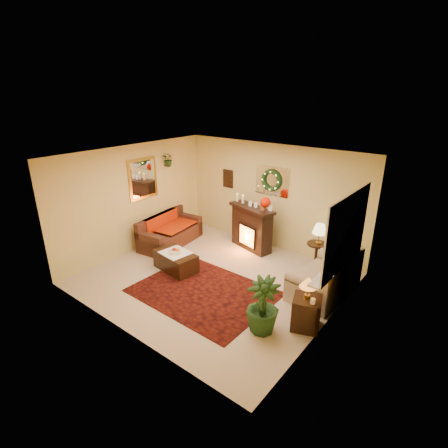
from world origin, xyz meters
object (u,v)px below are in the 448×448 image
Objects in this scene: end_table_square at (306,313)px; fireplace at (252,228)px; sofa at (170,228)px; loveseat at (324,275)px; side_table_round at (316,253)px; coffee_table at (176,261)px.

fireplace is at bearing 140.80° from end_table_square.
sofa reaches higher than end_table_square.
loveseat reaches higher than side_table_round.
end_table_square is at bearing -69.33° from side_table_round.
end_table_square is (4.30, -0.96, -0.16)m from sofa.
side_table_round is (3.49, 1.17, -0.11)m from sofa.
fireplace reaches higher than end_table_square.
loveseat is at bearing -5.98° from fireplace.
sofa is 3.16× the size of end_table_square.
sofa is 3.69m from side_table_round.
end_table_square reaches higher than coffee_table.
loveseat reaches higher than end_table_square.
sofa is 1.58× the size of fireplace.
side_table_round is 0.58× the size of coffee_table.
loveseat is at bearing 28.33° from coffee_table.
coffee_table is at bearing -154.87° from loveseat.
fireplace is 0.75× the size of loveseat.
side_table_round reaches higher than coffee_table.
side_table_round is (-0.61, 0.97, -0.10)m from loveseat.
end_table_square is at bearing -20.41° from sofa.
fireplace reaches higher than sofa.
fireplace is 1.14× the size of coffee_table.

